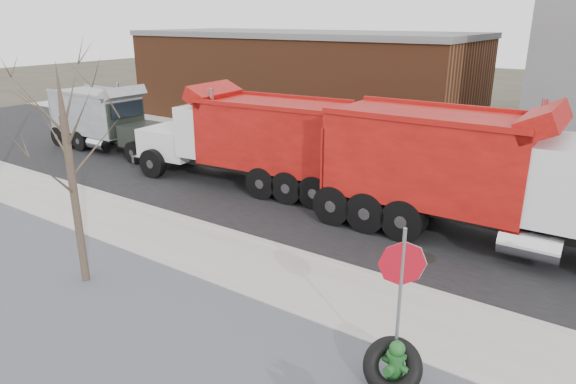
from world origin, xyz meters
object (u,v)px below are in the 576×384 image
Objects in this scene: dump_truck_red_b at (247,137)px; dump_truck_grey at (107,117)px; fire_hydrant at (396,367)px; truck_tire at (392,366)px; stop_sign at (401,281)px; dump_truck_red_a at (477,172)px.

dump_truck_grey is at bearing -7.85° from dump_truck_red_b.
fire_hydrant reaches higher than truck_tire.
truck_tire is at bearing 135.85° from dump_truck_red_b.
stop_sign is at bearing 102.52° from truck_tire.
dump_truck_grey is at bearing 146.07° from stop_sign.
dump_truck_red_b is 8.82m from dump_truck_grey.
dump_truck_red_b reaches higher than fire_hydrant.
dump_truck_red_b is at bearing 176.70° from dump_truck_red_a.
dump_truck_red_a is (-0.81, 7.01, 1.58)m from fire_hydrant.
dump_truck_grey is (-17.99, 7.72, 1.14)m from fire_hydrant.
dump_truck_grey is (-17.90, 7.56, -0.39)m from stop_sign.
fire_hydrant is at bearing -84.60° from dump_truck_red_a.
fire_hydrant is 7.23m from dump_truck_red_a.
dump_truck_red_b is (-8.37, 0.31, -0.15)m from dump_truck_red_a.
dump_truck_grey reaches higher than truck_tire.
dump_truck_red_b is (-9.09, 7.16, -0.10)m from stop_sign.
dump_truck_grey reaches higher than fire_hydrant.
dump_truck_grey is at bearing 156.59° from truck_tire.
dump_truck_red_b is at bearing 153.49° from fire_hydrant.
stop_sign is 0.33× the size of dump_truck_red_b.
stop_sign is at bearing 129.78° from fire_hydrant.
truck_tire is 0.13× the size of dump_truck_red_b.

